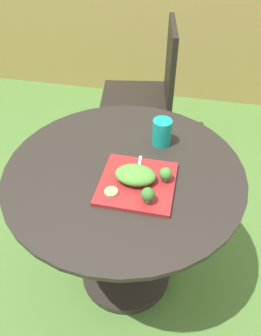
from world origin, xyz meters
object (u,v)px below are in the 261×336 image
object	(u,v)px
salad_plate	(137,183)
drinking_glass	(162,133)
fork	(138,173)
patio_chair	(151,86)

from	to	relation	value
salad_plate	drinking_glass	bearing A→B (deg)	79.25
drinking_glass	fork	xyz separation A→B (m)	(-0.05, -0.21, -0.03)
salad_plate	drinking_glass	xyz separation A→B (m)	(0.05, 0.25, 0.04)
patio_chair	fork	xyz separation A→B (m)	(0.11, -1.01, 0.20)
patio_chair	fork	distance (m)	1.03
fork	drinking_glass	bearing A→B (deg)	75.96
drinking_glass	fork	size ratio (longest dim) A/B	0.68
patio_chair	fork	world-z (taller)	patio_chair
patio_chair	fork	size ratio (longest dim) A/B	5.81
patio_chair	drinking_glass	size ratio (longest dim) A/B	8.55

